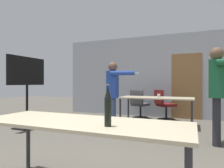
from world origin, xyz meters
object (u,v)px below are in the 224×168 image
tv_screen (27,82)px  beer_bottle (108,106)px  person_left_plaid (113,89)px  office_chair_mid_tucked (164,106)px  drink_cup (159,96)px  office_chair_near_pushed (139,105)px  person_center_tall (218,86)px

tv_screen → beer_bottle: 3.88m
person_left_plaid → office_chair_mid_tucked: 2.17m
tv_screen → beer_bottle: (3.18, -2.23, -0.23)m
tv_screen → drink_cup: 3.37m
tv_screen → person_left_plaid: bearing=-77.2°
office_chair_near_pushed → office_chair_mid_tucked: office_chair_mid_tucked is taller
office_chair_mid_tucked → beer_bottle: (0.15, -4.61, 0.49)m
person_left_plaid → office_chair_near_pushed: bearing=165.1°
drink_cup → tv_screen: bearing=-154.5°
person_center_tall → drink_cup: size_ratio=17.62×
office_chair_mid_tucked → beer_bottle: 4.64m
office_chair_near_pushed → drink_cup: (0.75, -0.91, 0.38)m
tv_screen → drink_cup: bearing=-64.5°
beer_bottle → office_chair_near_pushed: bearing=101.2°
person_left_plaid → office_chair_mid_tucked: bearing=144.1°
office_chair_near_pushed → office_chair_mid_tucked: 0.76m
person_center_tall → drink_cup: bearing=-127.7°
person_center_tall → office_chair_mid_tucked: bearing=-143.9°
office_chair_mid_tucked → beer_bottle: size_ratio=2.52×
office_chair_near_pushed → drink_cup: office_chair_near_pushed is taller
person_left_plaid → drink_cup: (0.89, 0.96, -0.18)m
beer_bottle → person_left_plaid: bearing=111.0°
office_chair_near_pushed → office_chair_mid_tucked: bearing=16.4°
beer_bottle → drink_cup: beer_bottle is taller
tv_screen → office_chair_mid_tucked: (3.03, 2.39, -0.71)m
tv_screen → person_left_plaid: size_ratio=1.10×
person_left_plaid → drink_cup: person_left_plaid is taller
tv_screen → office_chair_mid_tucked: size_ratio=1.94×
tv_screen → office_chair_near_pushed: tv_screen is taller
tv_screen → office_chair_near_pushed: size_ratio=1.97×
person_left_plaid → drink_cup: 1.32m
person_center_tall → office_chair_near_pushed: size_ratio=1.96×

